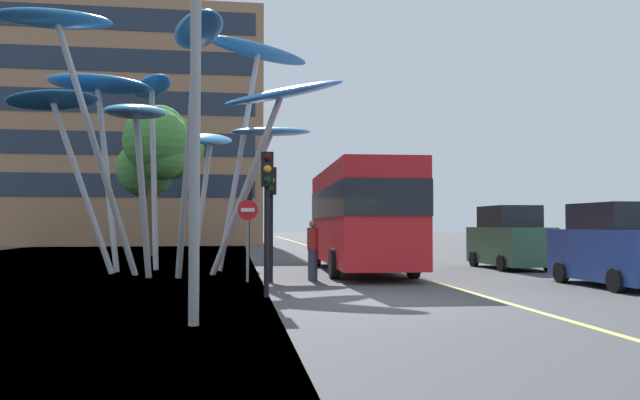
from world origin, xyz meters
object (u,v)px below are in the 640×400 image
traffic_light_kerb_near (267,192)px  traffic_light_kerb_far (271,199)px  car_parked_near (618,247)px  traffic_light_island_mid (249,205)px  red_bus (360,212)px  street_lamp (217,56)px  car_parked_mid (509,239)px  pedestrian (313,250)px  leaf_sculpture (170,99)px  no_entry_sign (248,227)px

traffic_light_kerb_near → traffic_light_kerb_far: (0.33, 3.80, -0.00)m
car_parked_near → traffic_light_island_mid: bearing=134.6°
traffic_light_kerb_far → car_parked_near: traffic_light_kerb_far is taller
red_bus → traffic_light_kerb_far: size_ratio=2.92×
traffic_light_kerb_far → street_lamp: (-1.38, -7.53, 2.13)m
traffic_light_island_mid → car_parked_mid: 10.35m
traffic_light_kerb_near → traffic_light_island_mid: traffic_light_island_mid is taller
car_parked_near → street_lamp: (-10.61, -4.90, 3.50)m
traffic_light_kerb_near → traffic_light_kerb_far: bearing=85.1°
traffic_light_kerb_far → pedestrian: bearing=20.2°
leaf_sculpture → traffic_light_island_mid: bearing=53.9°
traffic_light_island_mid → no_entry_sign: (-0.19, -7.01, -0.88)m
car_parked_near → leaf_sculpture: bearing=154.2°
leaf_sculpture → no_entry_sign: leaf_sculpture is taller
car_parked_mid → pedestrian: car_parked_mid is taller
traffic_light_kerb_far → car_parked_near: size_ratio=0.80×
pedestrian → no_entry_sign: (-1.97, -0.24, 0.70)m
red_bus → no_entry_sign: bearing=-141.2°
red_bus → pedestrian: 3.83m
traffic_light_kerb_near → no_entry_sign: bearing=95.0°
leaf_sculpture → street_lamp: bearing=-80.1°
car_parked_mid → no_entry_sign: no_entry_sign is taller
leaf_sculpture → traffic_light_kerb_far: bearing=-46.0°
leaf_sculpture → traffic_light_kerb_far: leaf_sculpture is taller
red_bus → car_parked_mid: size_ratio=2.32×
red_bus → street_lamp: 12.22m
traffic_light_kerb_near → traffic_light_island_mid: size_ratio=0.98×
red_bus → traffic_light_island_mid: size_ratio=2.86×
red_bus → street_lamp: (-4.73, -11.00, 2.45)m
traffic_light_island_mid → street_lamp: street_lamp is taller
leaf_sculpture → traffic_light_island_mid: 5.90m
traffic_light_kerb_far → traffic_light_island_mid: bearing=93.9°
red_bus → traffic_light_island_mid: (-3.84, 3.77, 0.38)m
car_parked_near → pedestrian: size_ratio=2.31×
red_bus → leaf_sculpture: 7.69m
leaf_sculpture → traffic_light_kerb_far: (3.29, -3.41, -3.55)m
car_parked_mid → street_lamp: size_ratio=0.60×
red_bus → car_parked_near: (5.88, -6.10, -1.05)m
street_lamp → pedestrian: (2.66, 8.00, -3.65)m
no_entry_sign → traffic_light_kerb_near: bearing=-85.0°
street_lamp → no_entry_sign: bearing=84.9°
traffic_light_kerb_near → pedestrian: size_ratio=1.86×
leaf_sculpture → street_lamp: 11.19m
traffic_light_island_mid → red_bus: bearing=-44.5°
car_parked_near → no_entry_sign: (-9.91, 2.86, 0.55)m
red_bus → traffic_light_island_mid: bearing=135.5°
street_lamp → traffic_light_island_mid: bearing=86.6°
leaf_sculpture → red_bus: bearing=0.6°
traffic_light_kerb_near → traffic_light_island_mid: 11.04m
car_parked_near → pedestrian: car_parked_near is taller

